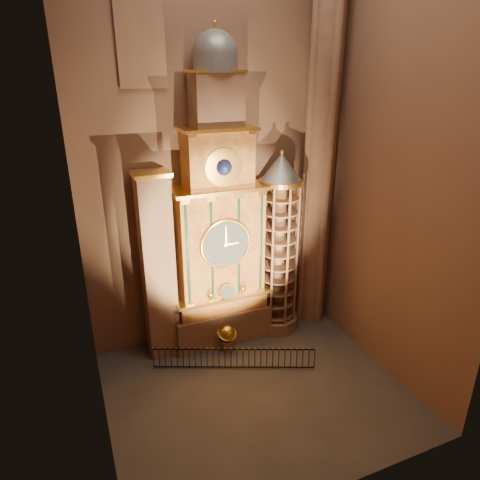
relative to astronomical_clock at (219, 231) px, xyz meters
name	(u,v)px	position (x,y,z in m)	size (l,w,h in m)	color
floor	(256,390)	(0.00, -4.96, -6.68)	(14.00, 14.00, 0.00)	#383330
wall_back	(211,147)	(0.00, 1.04, 4.32)	(22.00, 22.00, 0.00)	brown
wall_left	(73,187)	(-7.00, -4.96, 4.32)	(22.00, 22.00, 0.00)	brown
wall_right	(398,157)	(7.00, -4.96, 4.32)	(22.00, 22.00, 0.00)	brown
astronomical_clock	(219,231)	(0.00, 0.00, 0.00)	(5.60, 2.41, 16.70)	#8C634C
portrait_tower	(158,267)	(-3.40, 0.02, -1.53)	(1.80, 1.60, 10.20)	#8C634C
stair_turret	(279,248)	(3.50, -0.26, -1.41)	(2.50, 2.50, 10.80)	#8C634C
gothic_pier	(322,142)	(6.10, 0.04, 4.32)	(2.04, 2.04, 22.00)	#8C634C
stained_glass_window	(140,26)	(-3.20, 0.95, 9.82)	(2.20, 0.14, 5.20)	navy
celestial_globe	(227,336)	(-0.13, -1.36, -5.73)	(1.30, 1.25, 1.58)	#8C634C
iron_railing	(234,359)	(-0.38, -3.00, -6.03)	(7.80, 3.35, 1.19)	black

